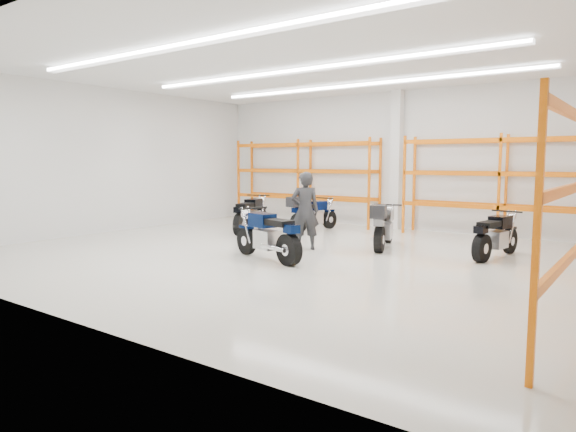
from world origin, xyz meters
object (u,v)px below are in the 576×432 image
Objects in this scene: standing_man at (305,211)px; structural_column at (396,160)px; motorcycle_back_d at (495,237)px; motorcycle_main at (269,237)px; motorcycle_back_a at (250,216)px; motorcycle_back_c at (383,227)px; motorcycle_back_b at (310,214)px.

structural_column is (0.18, 5.05, 1.27)m from standing_man.
structural_column is (-4.02, 3.48, 1.75)m from motorcycle_back_d.
motorcycle_main is at bearing 54.28° from standing_man.
motorcycle_main reaches higher than motorcycle_back_a.
motorcycle_main is 0.51× the size of structural_column.
standing_man reaches higher than motorcycle_back_c.
standing_man is (-1.55, -1.26, 0.41)m from motorcycle_back_c.
motorcycle_main is 3.23m from motorcycle_back_c.
motorcycle_back_b is 0.49× the size of structural_column.
structural_column reaches higher than standing_man.
motorcycle_main is 1.73m from standing_man.
motorcycle_main is 1.00× the size of motorcycle_back_a.
motorcycle_back_c is 2.66m from motorcycle_back_d.
motorcycle_back_a reaches higher than motorcycle_back_d.
structural_column is (0.02, 6.72, 1.71)m from motorcycle_main.
motorcycle_back_b is at bearing 112.69° from motorcycle_main.
motorcycle_back_c is at bearing -3.00° from motorcycle_back_a.
standing_man reaches higher than motorcycle_back_d.
motorcycle_main is 4.52m from motorcycle_back_a.
motorcycle_back_b is 3.67m from motorcycle_back_c.
structural_column is at bearing 139.12° from motorcycle_back_d.
standing_man is at bearing -58.87° from motorcycle_back_b.
motorcycle_main is at bearing -115.47° from motorcycle_back_c.
motorcycle_back_a reaches higher than motorcycle_back_b.
motorcycle_back_d is at bearing -40.88° from structural_column.
motorcycle_back_a is 7.27m from motorcycle_back_d.
standing_man reaches higher than motorcycle_main.
motorcycle_back_c is (3.29, -1.62, 0.02)m from motorcycle_back_b.
motorcycle_back_a is 1.17× the size of standing_man.
motorcycle_back_c is 0.51× the size of structural_column.
standing_man is 0.44× the size of structural_column.
motorcycle_main is 1.01× the size of motorcycle_back_c.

